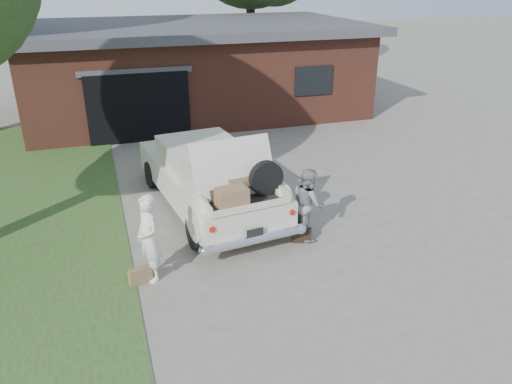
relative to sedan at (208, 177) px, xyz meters
name	(u,v)px	position (x,y,z in m)	size (l,w,h in m)	color
ground	(266,255)	(0.54, -2.48, -0.77)	(90.00, 90.00, 0.00)	gray
house	(193,67)	(1.53, 8.99, 0.91)	(12.80, 7.80, 3.30)	brown
sedan	(208,177)	(0.00, 0.00, 0.00)	(2.63, 5.40, 2.07)	beige
woman_left	(148,238)	(-1.65, -2.59, 0.05)	(0.59, 0.39, 1.63)	silver
woman_right	(308,203)	(1.61, -2.00, -0.02)	(0.73, 0.57, 1.50)	gray
suitcase_left	(140,276)	(-1.87, -2.70, -0.61)	(0.40, 0.13, 0.31)	olive
suitcase_right	(301,235)	(1.41, -2.20, -0.61)	(0.40, 0.13, 0.31)	black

